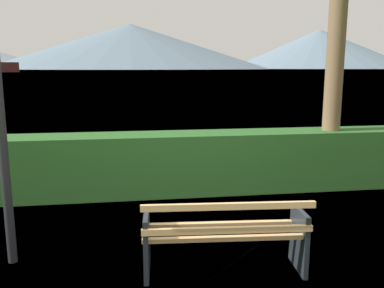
% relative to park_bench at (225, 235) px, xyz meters
% --- Properties ---
extents(ground_plane, '(1400.00, 1400.00, 0.00)m').
position_rel_park_bench_xyz_m(ground_plane, '(0.00, 0.06, -0.43)').
color(ground_plane, '#567A38').
extents(water_surface, '(620.00, 620.00, 0.00)m').
position_rel_park_bench_xyz_m(water_surface, '(0.00, 307.56, -0.43)').
color(water_surface, '#7A99A8').
rests_on(water_surface, ground_plane).
extents(park_bench, '(1.75, 0.70, 0.87)m').
position_rel_park_bench_xyz_m(park_bench, '(0.00, 0.00, 0.00)').
color(park_bench, tan).
rests_on(park_bench, ground_plane).
extents(hedge_row, '(13.89, 0.76, 1.04)m').
position_rel_park_bench_xyz_m(hedge_row, '(0.00, 2.91, 0.10)').
color(hedge_row, '#285B23').
rests_on(hedge_row, ground_plane).
extents(distant_hills, '(861.18, 399.35, 58.09)m').
position_rel_park_bench_xyz_m(distant_hills, '(-23.99, 565.55, 26.74)').
color(distant_hills, gray).
rests_on(distant_hills, ground_plane).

